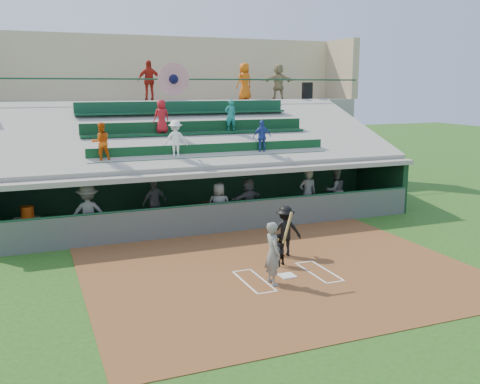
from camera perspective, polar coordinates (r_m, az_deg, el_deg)
name	(u,v)px	position (r m, az deg, el deg)	size (l,w,h in m)	color
ground	(287,277)	(15.32, 5.05, -9.00)	(100.00, 100.00, 0.00)	#214B15
dirt_slab	(279,271)	(15.74, 4.23, -8.39)	(11.00, 9.00, 0.02)	brown
home_plate	(287,276)	(15.31, 5.05, -8.88)	(0.43, 0.43, 0.03)	silver
batters_box_chalk	(287,276)	(15.31, 5.05, -8.92)	(2.65, 1.85, 0.01)	silver
dugout_floor	(211,221)	(21.28, -3.15, -3.11)	(16.00, 3.50, 0.04)	gray
concourse_slab	(167,146)	(27.27, -7.77, 4.85)	(20.00, 3.00, 4.60)	gray
grandstand	(183,154)	(24.40, -6.07, 4.06)	(20.40, 10.40, 7.80)	#515651
batter_at_plate	(273,253)	(14.44, 3.55, -6.50)	(0.84, 0.74, 1.95)	#60645E
catcher	(278,250)	(15.99, 4.04, -6.16)	(0.48, 0.37, 0.99)	black
home_umpire	(285,231)	(16.91, 4.83, -4.13)	(1.03, 0.59, 1.59)	black
dugout_bench	(197,209)	(22.31, -4.58, -1.84)	(14.09, 0.42, 0.42)	brown
white_table	(27,230)	(19.83, -21.80, -3.77)	(0.89, 0.67, 0.78)	silver
water_cooler	(27,213)	(19.71, -21.73, -2.05)	(0.43, 0.43, 0.43)	#D84C0C
dugout_player_a	(88,213)	(18.93, -15.89, -2.17)	(1.29, 0.74, 2.00)	#50524E
dugout_player_b	(155,202)	(20.53, -9.10, -1.11)	(1.06, 0.44, 1.81)	#5A5C57
dugout_player_c	(219,206)	(19.81, -2.24, -1.51)	(0.86, 0.56, 1.76)	#585B56
dugout_player_d	(248,199)	(21.10, 0.87, -0.80)	(1.57, 0.50, 1.69)	#555752
dugout_player_e	(308,194)	(21.62, 7.22, -0.21)	(0.72, 0.47, 1.98)	#525450
dugout_player_f	(335,190)	(22.83, 10.13, 0.19)	(0.91, 0.71, 1.88)	#595C57
trash_bin	(307,91)	(28.87, 7.18, 10.66)	(0.58, 0.58, 0.88)	black
concourse_staff_a	(149,81)	(26.17, -9.64, 11.64)	(1.10, 0.46, 1.88)	#A51F12
concourse_staff_b	(244,81)	(27.44, 0.48, 11.71)	(0.89, 0.58, 1.83)	#D1570C
concourse_staff_c	(278,82)	(28.64, 4.10, 11.67)	(1.70, 0.54, 1.83)	tan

